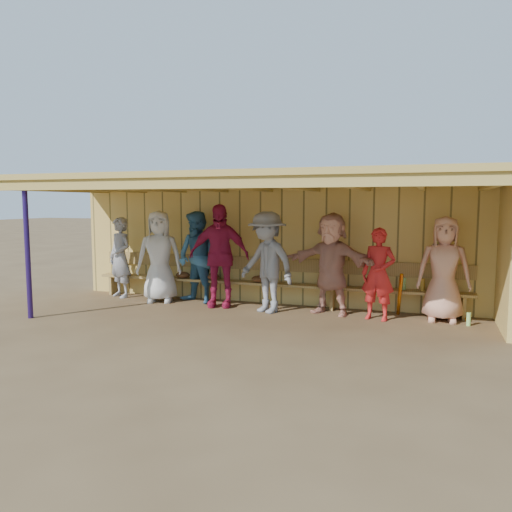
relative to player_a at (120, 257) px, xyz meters
The scene contains 12 objects.
ground 3.45m from the player_a, 14.03° to the right, with size 90.00×90.00×0.00m, color brown.
player_a is the anchor object (origin of this frame).
player_b 1.06m from the player_a, ahead, with size 0.91×0.59×1.86m, color silver.
player_c 1.84m from the player_a, ahead, with size 0.90×0.70×1.85m, color teal.
player_d 2.40m from the player_a, ahead, with size 1.17×0.49×2.00m, color #AB1B43.
player_e 3.45m from the player_a, ahead, with size 1.20×0.69×1.86m, color gray.
player_f 4.57m from the player_a, ahead, with size 1.72×0.55×1.85m, color tan.
player_g 5.43m from the player_a, ahead, with size 0.58×0.38×1.60m, color red.
player_h 6.48m from the player_a, ahead, with size 0.88×0.57×1.80m, color #E19D7E.
dugout_structure 3.73m from the player_a, ahead, with size 8.80×3.20×2.50m.
bench 3.27m from the player_a, ahead, with size 7.60×0.34×0.93m.
dugout_equipment 2.98m from the player_a, ahead, with size 5.69×0.62×0.80m.
Camera 1 is at (3.01, -8.21, 2.03)m, focal length 35.00 mm.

